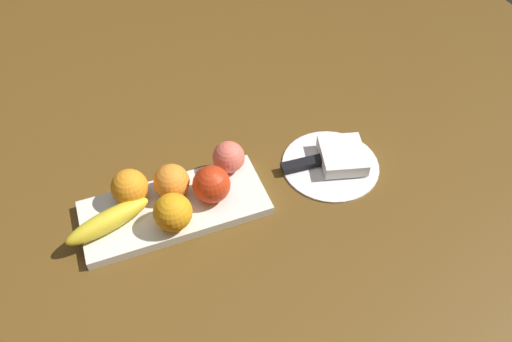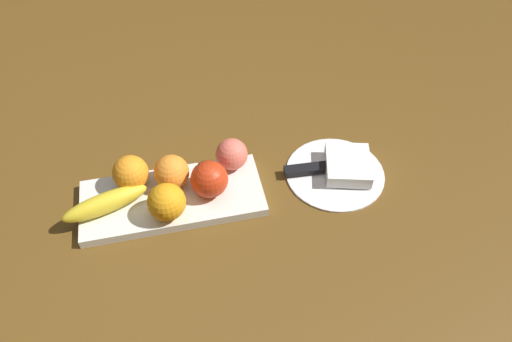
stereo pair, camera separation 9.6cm
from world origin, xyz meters
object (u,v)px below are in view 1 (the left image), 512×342
banana (108,221)px  orange_near_apple (130,187)px  knife (309,163)px  orange_near_banana (173,212)px  fruit_tray (175,208)px  folded_napkin (342,155)px  apple (212,184)px  dinner_plate (330,164)px  peach (229,157)px  orange_center (172,182)px

banana → orange_near_apple: (0.05, 0.05, 0.02)m
knife → orange_near_banana: bearing=-165.7°
fruit_tray → orange_near_apple: 0.09m
folded_napkin → apple: bearing=-178.5°
orange_near_apple → folded_napkin: (0.43, -0.04, -0.03)m
orange_near_apple → dinner_plate: (0.41, -0.04, -0.05)m
folded_napkin → knife: folded_napkin is taller
fruit_tray → orange_near_apple: orange_near_apple is taller
apple → peach: apple is taller
banana → knife: (0.42, 0.02, -0.03)m
orange_near_banana → orange_center: bearing=77.4°
apple → dinner_plate: 0.27m
fruit_tray → banana: (-0.12, -0.01, 0.03)m
fruit_tray → banana: 0.13m
orange_near_apple → peach: (0.20, 0.01, -0.00)m
banana → orange_near_apple: orange_near_apple is taller
orange_center → dinner_plate: orange_center is taller
banana → dinner_plate: size_ratio=0.80×
dinner_plate → knife: knife is taller
banana → dinner_plate: 0.46m
orange_near_apple → peach: bearing=2.8°
fruit_tray → orange_near_banana: size_ratio=4.94×
knife → folded_napkin: bearing=-7.3°
orange_near_apple → knife: 0.37m
banana → orange_near_apple: size_ratio=2.34×
fruit_tray → apple: bearing=-5.6°
apple → knife: 0.22m
apple → orange_near_banana: (-0.09, -0.04, -0.00)m
fruit_tray → knife: bearing=2.6°
orange_near_banana → orange_center: orange_near_banana is taller
banana → orange_center: (0.13, 0.04, 0.01)m
orange_near_banana → dinner_plate: (0.35, 0.04, -0.05)m
fruit_tray → folded_napkin: bearing=0.0°
orange_near_apple → knife: bearing=-4.6°
apple → orange_near_banana: size_ratio=1.02×
apple → orange_center: 0.08m
banana → peach: bearing=-2.8°
fruit_tray → peach: size_ratio=5.44×
orange_near_apple → orange_center: (0.08, -0.01, -0.00)m
apple → knife: (0.22, 0.02, -0.04)m
orange_near_banana → folded_napkin: 0.38m
orange_near_apple → folded_napkin: 0.44m
apple → folded_napkin: bearing=1.5°
orange_near_banana → peach: (0.14, 0.10, -0.00)m
peach → orange_near_apple: bearing=-177.2°
dinner_plate → fruit_tray: bearing=-180.0°
fruit_tray → folded_napkin: folded_napkin is taller
orange_near_apple → orange_near_banana: 0.11m
fruit_tray → folded_napkin: size_ratio=3.42×
orange_near_banana → folded_napkin: size_ratio=0.69×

